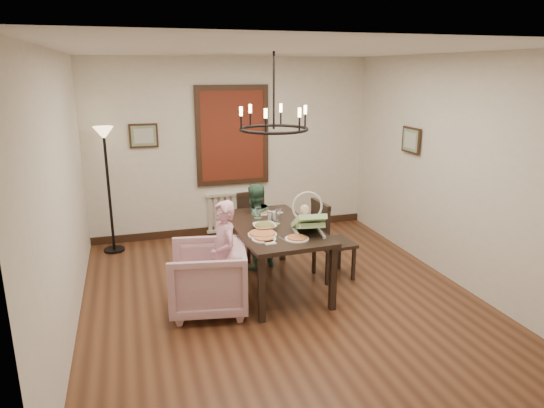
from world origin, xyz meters
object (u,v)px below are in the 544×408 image
chair_right (334,239)px  baby_bouncer (309,220)px  floor_lamp (109,192)px  armchair (208,278)px  elderly_woman (224,265)px  dining_table (274,232)px  seated_man (255,234)px  chair_far (255,226)px  drinking_glass (270,218)px

chair_right → baby_bouncer: baby_bouncer is taller
floor_lamp → armchair: bearing=-65.1°
elderly_woman → dining_table: bearing=108.3°
armchair → seated_man: 1.30m
armchair → baby_bouncer: (1.17, -0.02, 0.58)m
dining_table → chair_right: (0.83, 0.05, -0.19)m
elderly_woman → baby_bouncer: size_ratio=2.03×
armchair → baby_bouncer: size_ratio=1.65×
chair_far → floor_lamp: size_ratio=0.52×
baby_bouncer → chair_far: bearing=108.6°
seated_man → floor_lamp: size_ratio=0.54×
seated_man → dining_table: bearing=78.6°
dining_table → drinking_glass: drinking_glass is taller
dining_table → baby_bouncer: (0.29, -0.39, 0.25)m
seated_man → armchair: bearing=33.9°
baby_bouncer → floor_lamp: floor_lamp is taller
dining_table → seated_man: seated_man is taller
seated_man → baby_bouncer: bearing=91.8°
dining_table → armchair: size_ratio=2.06×
chair_far → chair_right: bearing=-56.3°
dining_table → chair_right: bearing=1.0°
chair_far → baby_bouncer: bearing=-85.5°
chair_far → elderly_woman: (-0.73, -1.39, 0.05)m
dining_table → armchair: 1.01m
drinking_glass → floor_lamp: floor_lamp is taller
dining_table → armchair: bearing=-159.6°
chair_far → baby_bouncer: size_ratio=1.82×
chair_far → floor_lamp: (-1.95, 0.85, 0.43)m
chair_right → elderly_woman: chair_right is taller
dining_table → drinking_glass: 0.18m
seated_man → baby_bouncer: size_ratio=1.89×
elderly_woman → drinking_glass: (0.67, 0.46, 0.34)m
armchair → floor_lamp: bearing=-145.0°
elderly_woman → floor_lamp: floor_lamp is taller
chair_right → drinking_glass: 0.91m
dining_table → chair_far: size_ratio=1.86×
chair_right → baby_bouncer: 0.82m
chair_far → drinking_glass: 1.00m
armchair → drinking_glass: drinking_glass is taller
elderly_woman → seated_man: bearing=138.1°
elderly_woman → drinking_glass: 0.89m
seated_man → drinking_glass: bearing=77.7°
armchair → chair_far: bearing=156.5°
baby_bouncer → drinking_glass: (-0.31, 0.47, -0.10)m
seated_man → drinking_glass: 0.68m
armchair → drinking_glass: 1.08m
seated_man → floor_lamp: (-1.84, 1.21, 0.42)m
seated_man → elderly_woman: bearing=41.2°
dining_table → floor_lamp: floor_lamp is taller
dining_table → floor_lamp: bearing=133.2°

